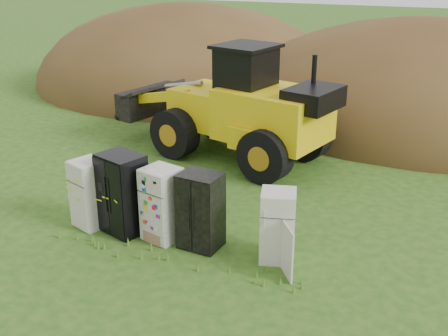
# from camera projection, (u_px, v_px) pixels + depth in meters

# --- Properties ---
(ground) EXTENTS (120.00, 120.00, 0.00)m
(ground) POSITION_uv_depth(u_px,v_px,m) (183.00, 241.00, 13.24)
(ground) COLOR #244F15
(ground) RESTS_ON ground
(fridge_leftmost) EXTENTS (0.97, 0.96, 1.71)m
(fridge_leftmost) POSITION_uv_depth(u_px,v_px,m) (90.00, 194.00, 13.73)
(fridge_leftmost) COLOR silver
(fridge_leftmost) RESTS_ON ground
(fridge_black_side) EXTENTS (1.25, 1.13, 1.98)m
(fridge_black_side) POSITION_uv_depth(u_px,v_px,m) (123.00, 194.00, 13.40)
(fridge_black_side) COLOR black
(fridge_black_side) RESTS_ON ground
(fridge_sticker) EXTENTS (0.97, 0.93, 1.78)m
(fridge_sticker) POSITION_uv_depth(u_px,v_px,m) (162.00, 204.00, 13.08)
(fridge_sticker) COLOR white
(fridge_sticker) RESTS_ON ground
(fridge_dark_mid) EXTENTS (1.01, 0.86, 1.80)m
(fridge_dark_mid) POSITION_uv_depth(u_px,v_px,m) (201.00, 211.00, 12.73)
(fridge_dark_mid) COLOR black
(fridge_dark_mid) RESTS_ON ground
(fridge_open_door) EXTENTS (0.88, 0.84, 1.64)m
(fridge_open_door) POSITION_uv_depth(u_px,v_px,m) (278.00, 226.00, 12.21)
(fridge_open_door) COLOR silver
(fridge_open_door) RESTS_ON ground
(wheel_loader) EXTENTS (8.25, 5.18, 3.72)m
(wheel_loader) POSITION_uv_depth(u_px,v_px,m) (222.00, 99.00, 18.24)
(wheel_loader) COLOR #D8BF0E
(wheel_loader) RESTS_ON ground
(dirt_mound_right) EXTENTS (16.14, 11.83, 8.03)m
(dirt_mound_right) POSITION_uv_depth(u_px,v_px,m) (424.00, 120.00, 22.51)
(dirt_mound_right) COLOR #473017
(dirt_mound_right) RESTS_ON ground
(dirt_mound_left) EXTENTS (15.71, 11.78, 8.13)m
(dirt_mound_left) POSITION_uv_depth(u_px,v_px,m) (189.00, 89.00, 27.50)
(dirt_mound_left) COLOR #473017
(dirt_mound_left) RESTS_ON ground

